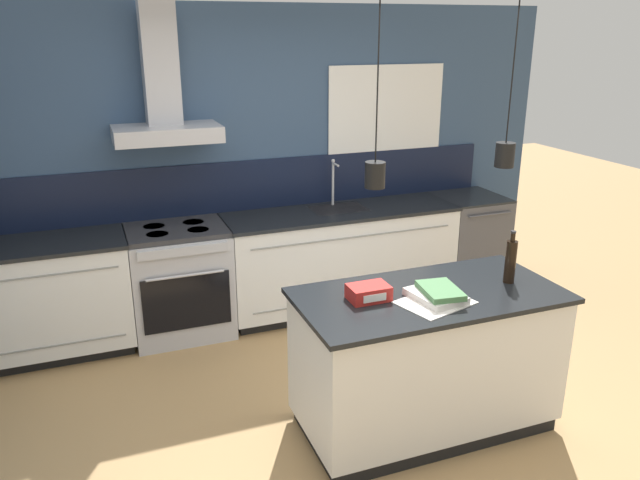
# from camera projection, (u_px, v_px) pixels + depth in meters

# --- Properties ---
(ground_plane) EXTENTS (16.00, 16.00, 0.00)m
(ground_plane) POSITION_uv_depth(u_px,v_px,m) (343.00, 427.00, 3.96)
(ground_plane) COLOR tan
(ground_plane) RESTS_ON ground
(wall_back) EXTENTS (5.60, 2.31, 2.60)m
(wall_back) POSITION_uv_depth(u_px,v_px,m) (248.00, 159.00, 5.28)
(wall_back) COLOR #354C6B
(wall_back) RESTS_ON ground_plane
(counter_run_left) EXTENTS (1.26, 0.64, 0.91)m
(counter_run_left) POSITION_uv_depth(u_px,v_px,m) (45.00, 299.00, 4.72)
(counter_run_left) COLOR black
(counter_run_left) RESTS_ON ground_plane
(counter_run_sink) EXTENTS (2.05, 0.64, 1.32)m
(counter_run_sink) POSITION_uv_depth(u_px,v_px,m) (340.00, 258.00, 5.54)
(counter_run_sink) COLOR black
(counter_run_sink) RESTS_ON ground_plane
(oven_range) EXTENTS (0.78, 0.66, 0.91)m
(oven_range) POSITION_uv_depth(u_px,v_px,m) (180.00, 281.00, 5.06)
(oven_range) COLOR #B5B5BA
(oven_range) RESTS_ON ground_plane
(dishwasher) EXTENTS (0.59, 0.65, 0.91)m
(dishwasher) POSITION_uv_depth(u_px,v_px,m) (466.00, 242.00, 5.99)
(dishwasher) COLOR #4C4C51
(dishwasher) RESTS_ON ground_plane
(kitchen_island) EXTENTS (1.60, 0.80, 0.91)m
(kitchen_island) POSITION_uv_depth(u_px,v_px,m) (426.00, 360.00, 3.85)
(kitchen_island) COLOR black
(kitchen_island) RESTS_ON ground_plane
(bottle_on_island) EXTENTS (0.07, 0.07, 0.33)m
(bottle_on_island) POSITION_uv_depth(u_px,v_px,m) (510.00, 261.00, 3.82)
(bottle_on_island) COLOR black
(bottle_on_island) RESTS_ON kitchen_island
(book_stack) EXTENTS (0.29, 0.35, 0.08)m
(book_stack) POSITION_uv_depth(u_px,v_px,m) (437.00, 294.00, 3.60)
(book_stack) COLOR silver
(book_stack) RESTS_ON kitchen_island
(red_supply_box) EXTENTS (0.24, 0.17, 0.09)m
(red_supply_box) POSITION_uv_depth(u_px,v_px,m) (369.00, 293.00, 3.60)
(red_supply_box) COLOR red
(red_supply_box) RESTS_ON kitchen_island
(paper_pile) EXTENTS (0.47, 0.41, 0.01)m
(paper_pile) POSITION_uv_depth(u_px,v_px,m) (435.00, 302.00, 3.57)
(paper_pile) COLOR silver
(paper_pile) RESTS_ON kitchen_island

